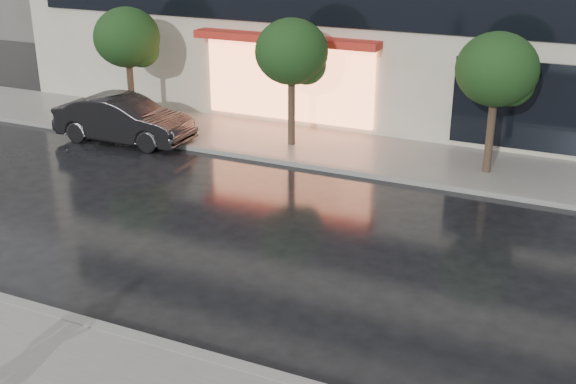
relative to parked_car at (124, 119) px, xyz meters
The scene contains 8 objects.
ground 11.60m from the parked_car, 45.82° to the right, with size 120.00×120.00×0.00m, color black.
sidewalk_far 8.33m from the parked_car, 13.59° to the left, with size 60.00×3.50×0.12m, color slate.
curb_near 12.33m from the parked_car, 49.06° to the right, with size 60.00×0.25×0.14m, color gray.
curb_far 8.10m from the parked_car, ahead, with size 60.00×0.25×0.14m, color gray.
tree_far_west 2.92m from the parked_car, 116.77° to the left, with size 2.20×2.20×3.99m.
tree_mid_west 5.83m from the parked_car, 18.65° to the left, with size 2.20×2.20×3.99m.
tree_mid_east 11.47m from the parked_car, ahead, with size 2.20×2.20×3.99m.
parked_car is the anchor object (origin of this frame).
Camera 1 is at (6.00, -9.52, 6.98)m, focal length 45.00 mm.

